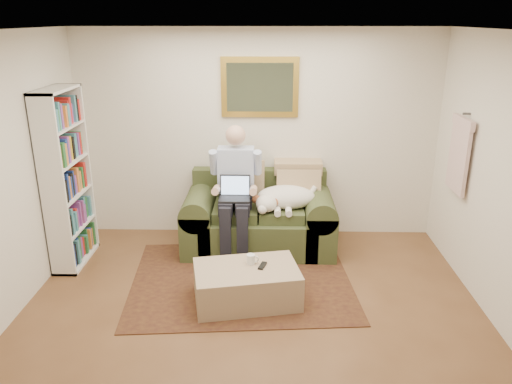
{
  "coord_description": "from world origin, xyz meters",
  "views": [
    {
      "loc": [
        0.14,
        -3.62,
        2.7
      ],
      "look_at": [
        0.02,
        1.36,
        0.95
      ],
      "focal_mm": 35.0,
      "sensor_mm": 36.0,
      "label": 1
    }
  ],
  "objects_px": {
    "sofa": "(259,223)",
    "ottoman": "(247,285)",
    "coffee_mug": "(251,259)",
    "bookshelf": "(66,179)",
    "seated_man": "(235,193)",
    "sleeping_dog": "(286,197)",
    "laptop": "(235,192)"
  },
  "relations": [
    {
      "from": "seated_man",
      "to": "coffee_mug",
      "type": "relative_size",
      "value": 15.25
    },
    {
      "from": "bookshelf",
      "to": "seated_man",
      "type": "bearing_deg",
      "value": 7.39
    },
    {
      "from": "coffee_mug",
      "to": "bookshelf",
      "type": "distance_m",
      "value": 2.29
    },
    {
      "from": "ottoman",
      "to": "coffee_mug",
      "type": "distance_m",
      "value": 0.26
    },
    {
      "from": "seated_man",
      "to": "sofa",
      "type": "bearing_deg",
      "value": 31.45
    },
    {
      "from": "sofa",
      "to": "seated_man",
      "type": "distance_m",
      "value": 0.55
    },
    {
      "from": "sofa",
      "to": "laptop",
      "type": "xyz_separation_m",
      "value": [
        -0.27,
        -0.24,
        0.49
      ]
    },
    {
      "from": "seated_man",
      "to": "ottoman",
      "type": "bearing_deg",
      "value": -80.91
    },
    {
      "from": "seated_man",
      "to": "ottoman",
      "type": "distance_m",
      "value": 1.25
    },
    {
      "from": "coffee_mug",
      "to": "seated_man",
      "type": "bearing_deg",
      "value": 102.16
    },
    {
      "from": "sleeping_dog",
      "to": "bookshelf",
      "type": "height_order",
      "value": "bookshelf"
    },
    {
      "from": "seated_man",
      "to": "sleeping_dog",
      "type": "height_order",
      "value": "seated_man"
    },
    {
      "from": "ottoman",
      "to": "coffee_mug",
      "type": "height_order",
      "value": "coffee_mug"
    },
    {
      "from": "seated_man",
      "to": "bookshelf",
      "type": "distance_m",
      "value": 1.9
    },
    {
      "from": "sleeping_dog",
      "to": "ottoman",
      "type": "distance_m",
      "value": 1.34
    },
    {
      "from": "seated_man",
      "to": "coffee_mug",
      "type": "height_order",
      "value": "seated_man"
    },
    {
      "from": "coffee_mug",
      "to": "laptop",
      "type": "bearing_deg",
      "value": 103.05
    },
    {
      "from": "sleeping_dog",
      "to": "bookshelf",
      "type": "xyz_separation_m",
      "value": [
        -2.46,
        -0.32,
        0.31
      ]
    },
    {
      "from": "sofa",
      "to": "sleeping_dog",
      "type": "xyz_separation_m",
      "value": [
        0.33,
        -0.09,
        0.38
      ]
    },
    {
      "from": "seated_man",
      "to": "bookshelf",
      "type": "height_order",
      "value": "bookshelf"
    },
    {
      "from": "coffee_mug",
      "to": "bookshelf",
      "type": "bearing_deg",
      "value": 160.09
    },
    {
      "from": "sofa",
      "to": "sleeping_dog",
      "type": "distance_m",
      "value": 0.51
    },
    {
      "from": "sofa",
      "to": "ottoman",
      "type": "distance_m",
      "value": 1.27
    },
    {
      "from": "bookshelf",
      "to": "sofa",
      "type": "bearing_deg",
      "value": 10.82
    },
    {
      "from": "coffee_mug",
      "to": "ottoman",
      "type": "bearing_deg",
      "value": -112.01
    },
    {
      "from": "seated_man",
      "to": "ottoman",
      "type": "relative_size",
      "value": 1.5
    },
    {
      "from": "sleeping_dog",
      "to": "coffee_mug",
      "type": "relative_size",
      "value": 7.47
    },
    {
      "from": "sleeping_dog",
      "to": "coffee_mug",
      "type": "distance_m",
      "value": 1.17
    },
    {
      "from": "laptop",
      "to": "bookshelf",
      "type": "relative_size",
      "value": 0.18
    },
    {
      "from": "sleeping_dog",
      "to": "ottoman",
      "type": "height_order",
      "value": "sleeping_dog"
    },
    {
      "from": "laptop",
      "to": "sleeping_dog",
      "type": "height_order",
      "value": "laptop"
    },
    {
      "from": "sofa",
      "to": "sleeping_dog",
      "type": "height_order",
      "value": "sofa"
    }
  ]
}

